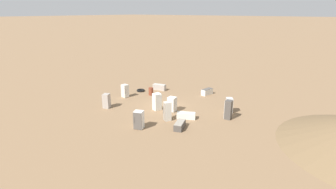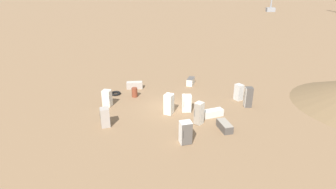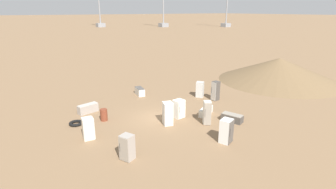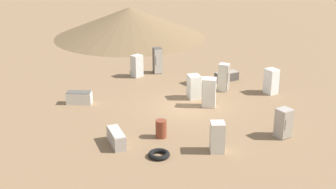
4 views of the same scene
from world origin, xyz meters
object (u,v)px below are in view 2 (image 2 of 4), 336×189
discarded_fridge_11 (248,97)px  discarded_fridge_3 (135,85)px  discarded_fridge_4 (187,103)px  scrap_tire (116,93)px  discarded_fridge_1 (225,126)px  discarded_fridge_2 (213,113)px  discarded_fridge_6 (199,113)px  discarded_fridge_10 (169,104)px  discarded_fridge_7 (191,81)px  discarded_fridge_5 (105,117)px  rusty_barrel (135,92)px  discarded_fridge_0 (239,92)px  discarded_fridge_8 (107,98)px  discarded_fridge_9 (186,132)px

discarded_fridge_11 → discarded_fridge_3: bearing=66.3°
discarded_fridge_4 → scrap_tire: bearing=-30.6°
discarded_fridge_1 → discarded_fridge_2: bearing=-90.0°
discarded_fridge_6 → discarded_fridge_10: bearing=1.4°
discarded_fridge_7 → discarded_fridge_10: discarded_fridge_10 is taller
discarded_fridge_3 → discarded_fridge_5: (-8.43, 0.28, 0.38)m
discarded_fridge_3 → discarded_fridge_1: bearing=35.6°
rusty_barrel → discarded_fridge_0: bearing=-87.7°
discarded_fridge_8 → rusty_barrel: size_ratio=1.63×
discarded_fridge_10 → discarded_fridge_9: bearing=-52.0°
discarded_fridge_0 → discarded_fridge_11: size_ratio=0.84×
discarded_fridge_0 → discarded_fridge_5: size_ratio=1.02×
discarded_fridge_2 → discarded_fridge_8: bearing=55.4°
discarded_fridge_5 → discarded_fridge_9: bearing=-129.5°
discarded_fridge_3 → discarded_fridge_6: bearing=31.2°
discarded_fridge_4 → discarded_fridge_0: bearing=-154.1°
discarded_fridge_8 → rusty_barrel: (2.43, -1.93, -0.29)m
discarded_fridge_3 → discarded_fridge_0: bearing=67.5°
discarded_fridge_8 → discarded_fridge_9: (-5.36, -7.34, 0.04)m
discarded_fridge_2 → rusty_barrel: rusty_barrel is taller
discarded_fridge_2 → discarded_fridge_9: bearing=126.5°
discarded_fridge_3 → discarded_fridge_9: size_ratio=1.10×
discarded_fridge_1 → discarded_fridge_7: bearing=-93.8°
discarded_fridge_6 → discarded_fridge_11: 5.74m
discarded_fridge_0 → discarded_fridge_4: 5.73m
discarded_fridge_9 → rusty_barrel: discarded_fridge_9 is taller
discarded_fridge_6 → discarded_fridge_7: size_ratio=1.14×
discarded_fridge_4 → discarded_fridge_6: (-2.15, -1.06, 0.16)m
discarded_fridge_6 → discarded_fridge_10: 2.96m
discarded_fridge_8 → rusty_barrel: discarded_fridge_8 is taller
discarded_fridge_1 → discarded_fridge_9: (-2.15, 2.83, 0.50)m
discarded_fridge_1 → discarded_fridge_11: bearing=-138.2°
discarded_fridge_3 → discarded_fridge_7: bearing=96.2°
discarded_fridge_2 → discarded_fridge_6: size_ratio=1.02×
discarded_fridge_3 → rusty_barrel: rusty_barrel is taller
discarded_fridge_1 → discarded_fridge_7: discarded_fridge_7 is taller
discarded_fridge_0 → discarded_fridge_11: 1.66m
discarded_fridge_3 → discarded_fridge_2: bearing=41.8°
discarded_fridge_0 → discarded_fridge_6: 6.48m
discarded_fridge_0 → discarded_fridge_9: 9.40m
discarded_fridge_3 → discarded_fridge_9: bearing=18.2°
discarded_fridge_2 → discarded_fridge_4: size_ratio=1.24×
discarded_fridge_4 → discarded_fridge_6: size_ratio=0.82×
discarded_fridge_2 → discarded_fridge_8: discarded_fridge_8 is taller
discarded_fridge_1 → discarded_fridge_4: (2.89, 3.00, 0.44)m
discarded_fridge_3 → discarded_fridge_7: 6.21m
discarded_fridge_9 → scrap_tire: (8.16, 7.47, -0.68)m
discarded_fridge_4 → rusty_barrel: (2.75, 5.24, -0.28)m
discarded_fridge_0 → discarded_fridge_3: 10.75m
discarded_fridge_0 → discarded_fridge_8: bearing=-112.1°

